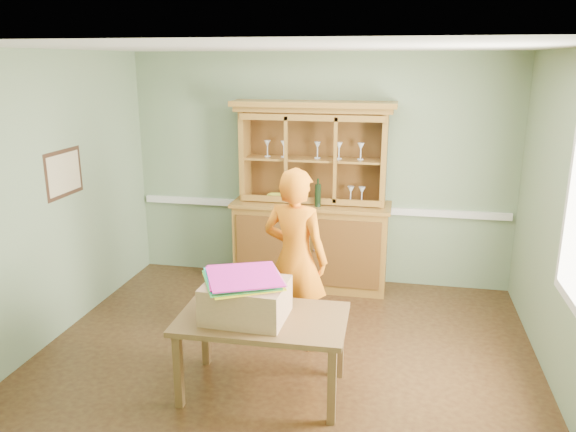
% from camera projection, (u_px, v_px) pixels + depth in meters
% --- Properties ---
extents(floor, '(4.50, 4.50, 0.00)m').
position_uv_depth(floor, '(285.00, 357.00, 5.10)').
color(floor, '#4D3518').
rests_on(floor, ground).
extents(ceiling, '(4.50, 4.50, 0.00)m').
position_uv_depth(ceiling, '(284.00, 47.00, 4.38)').
color(ceiling, white).
rests_on(ceiling, wall_back).
extents(wall_back, '(4.50, 0.00, 4.50)m').
position_uv_depth(wall_back, '(319.00, 170.00, 6.63)').
color(wall_back, gray).
rests_on(wall_back, floor).
extents(wall_left, '(0.00, 4.00, 4.00)m').
position_uv_depth(wall_left, '(46.00, 201.00, 5.17)').
color(wall_left, gray).
rests_on(wall_left, floor).
extents(wall_right, '(0.00, 4.00, 4.00)m').
position_uv_depth(wall_right, '(571.00, 229.00, 4.31)').
color(wall_right, gray).
rests_on(wall_right, floor).
extents(wall_front, '(4.50, 0.00, 4.50)m').
position_uv_depth(wall_front, '(203.00, 315.00, 2.85)').
color(wall_front, gray).
rests_on(wall_front, floor).
extents(chair_rail, '(4.41, 0.05, 0.08)m').
position_uv_depth(chair_rail, '(318.00, 207.00, 6.73)').
color(chair_rail, silver).
rests_on(chair_rail, wall_back).
extents(framed_map, '(0.03, 0.60, 0.46)m').
position_uv_depth(framed_map, '(64.00, 173.00, 5.40)').
color(framed_map, '#362215').
rests_on(framed_map, wall_left).
extents(china_hutch, '(1.84, 0.61, 2.16)m').
position_uv_depth(china_hutch, '(311.00, 223.00, 6.56)').
color(china_hutch, olive).
rests_on(china_hutch, floor).
extents(dining_table, '(1.34, 0.82, 0.66)m').
position_uv_depth(dining_table, '(262.00, 325.00, 4.43)').
color(dining_table, brown).
rests_on(dining_table, floor).
extents(cardboard_box, '(0.64, 0.52, 0.29)m').
position_uv_depth(cardboard_box, '(246.00, 300.00, 4.35)').
color(cardboard_box, tan).
rests_on(cardboard_box, dining_table).
extents(kite_stack, '(0.73, 0.73, 0.05)m').
position_uv_depth(kite_stack, '(242.00, 278.00, 4.34)').
color(kite_stack, yellow).
rests_on(kite_stack, cardboard_box).
extents(person, '(0.70, 0.54, 1.70)m').
position_uv_depth(person, '(295.00, 259.00, 5.11)').
color(person, orange).
rests_on(person, floor).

